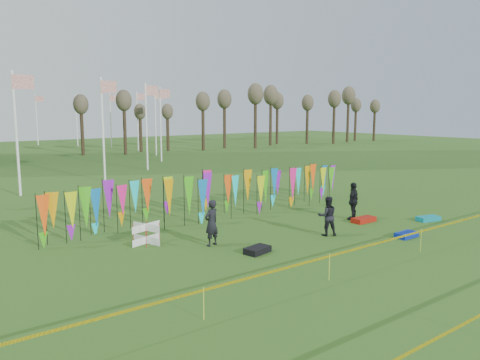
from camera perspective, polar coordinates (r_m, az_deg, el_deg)
ground at (r=18.50m, az=11.58°, el=-9.00°), size 160.00×160.00×0.00m
banner_row at (r=24.32m, az=-2.34°, el=-1.29°), size 18.64×0.64×2.26m
caution_tape_near at (r=17.11m, az=15.35°, el=-7.86°), size 26.00×0.02×0.90m
tree_line at (r=71.74m, az=2.30°, el=9.01°), size 53.92×1.92×7.84m
box_kite at (r=19.92m, az=-11.35°, el=-6.42°), size 0.79×0.79×0.87m
person_left at (r=19.19m, az=-3.50°, el=-5.24°), size 0.79×0.65×1.91m
person_mid at (r=21.07m, az=10.60°, el=-4.34°), size 1.00×0.89×1.76m
person_right at (r=24.36m, az=13.64°, el=-2.51°), size 1.28×0.99×1.92m
kite_bag_blue at (r=21.83m, az=19.62°, el=-6.31°), size 1.08×0.58×0.22m
kite_bag_red at (r=24.14m, az=14.84°, el=-4.69°), size 1.29×0.59×0.24m
kite_bag_black at (r=18.41m, az=2.14°, el=-8.52°), size 1.15×0.81×0.24m
kite_bag_teal at (r=25.44m, az=21.96°, el=-4.38°), size 1.27×0.82×0.22m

